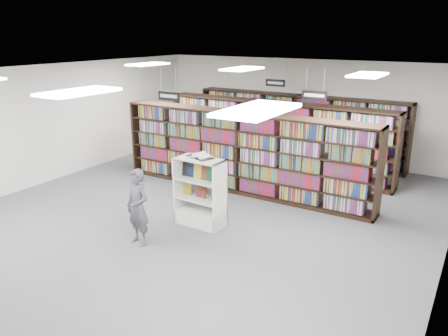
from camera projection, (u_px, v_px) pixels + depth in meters
The scene contains 18 objects.
floor at pixel (198, 217), 9.90m from camera, with size 12.00×12.00×0.00m, color #4C4C51.
ceiling at pixel (195, 74), 8.94m from camera, with size 10.00×12.00×0.10m, color white.
wall_back at pixel (301, 109), 14.30m from camera, with size 10.00×0.10×3.20m, color silver.
wall_left at pixel (46, 124), 11.92m from camera, with size 0.10×12.00×3.20m, color silver.
bookshelf_row_near at pixel (241, 153), 11.21m from camera, with size 7.00×0.60×2.10m.
bookshelf_row_mid at pixel (275, 137), 12.84m from camera, with size 7.00×0.60×2.10m.
bookshelf_row_far at pixel (297, 127), 14.22m from camera, with size 7.00×0.60×2.10m.
aisle_sign_left at pixel (169, 95), 10.70m from camera, with size 0.65×0.02×0.80m.
aisle_sign_right at pixel (314, 94), 10.83m from camera, with size 0.65×0.02×0.80m.
aisle_sign_center at pixel (275, 82), 13.46m from camera, with size 0.65×0.02×0.80m.
troffer_front_center at pixel (79, 92), 6.52m from camera, with size 0.60×1.20×0.04m, color white.
troffer_front_right at pixel (258, 110), 5.02m from camera, with size 0.60×1.20×0.04m, color white.
troffer_back_left at pixel (148, 64), 12.08m from camera, with size 0.60×1.20×0.04m, color white.
troffer_back_center at pixel (242, 69), 10.58m from camera, with size 0.60×1.20×0.04m, color white.
troffer_back_right at pixel (368, 75), 9.08m from camera, with size 0.60×1.20×0.04m, color white.
endcap_display at pixel (201, 202), 9.44m from camera, with size 1.08×0.56×1.49m.
open_book at pixel (200, 156), 9.19m from camera, with size 0.67×0.52×0.13m.
shopper at pixel (138, 207), 8.45m from camera, with size 0.56×0.37×1.53m, color #524D58.
Camera 1 is at (5.28, -7.45, 4.02)m, focal length 35.00 mm.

